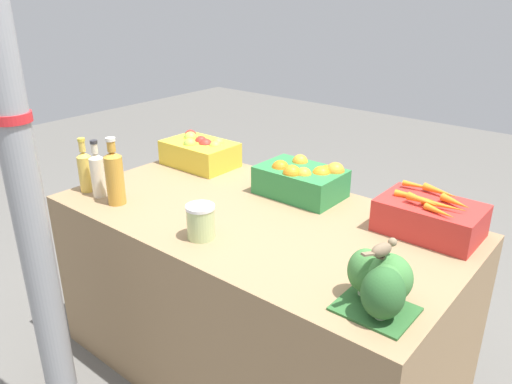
{
  "coord_description": "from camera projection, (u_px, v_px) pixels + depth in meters",
  "views": [
    {
      "loc": [
        1.19,
        -1.44,
        1.65
      ],
      "look_at": [
        0.0,
        0.0,
        0.88
      ],
      "focal_mm": 35.0,
      "sensor_mm": 36.0,
      "label": 1
    }
  ],
  "objects": [
    {
      "name": "juice_bottle_golden",
      "position": [
        85.0,
        170.0,
        2.26
      ],
      "size": [
        0.06,
        0.06,
        0.25
      ],
      "color": "gold",
      "rests_on": "market_table"
    },
    {
      "name": "juice_bottle_cloudy",
      "position": [
        98.0,
        173.0,
        2.2
      ],
      "size": [
        0.06,
        0.06,
        0.26
      ],
      "color": "beige",
      "rests_on": "market_table"
    },
    {
      "name": "juice_bottle_amber",
      "position": [
        115.0,
        176.0,
        2.12
      ],
      "size": [
        0.08,
        0.08,
        0.29
      ],
      "color": "gold",
      "rests_on": "market_table"
    },
    {
      "name": "pickle_jar",
      "position": [
        201.0,
        222.0,
        1.85
      ],
      "size": [
        0.11,
        0.11,
        0.13
      ],
      "color": "#B2C684",
      "rests_on": "market_table"
    },
    {
      "name": "apple_crate",
      "position": [
        200.0,
        152.0,
        2.6
      ],
      "size": [
        0.37,
        0.25,
        0.16
      ],
      "color": "gold",
      "rests_on": "market_table"
    },
    {
      "name": "carrot_crate",
      "position": [
        430.0,
        217.0,
        1.88
      ],
      "size": [
        0.37,
        0.25,
        0.17
      ],
      "color": "red",
      "rests_on": "market_table"
    },
    {
      "name": "orange_crate",
      "position": [
        302.0,
        179.0,
        2.22
      ],
      "size": [
        0.37,
        0.25,
        0.17
      ],
      "color": "#2D8442",
      "rests_on": "market_table"
    },
    {
      "name": "market_table",
      "position": [
        256.0,
        294.0,
        2.21
      ],
      "size": [
        1.7,
        0.91,
        0.78
      ],
      "primitive_type": "cube",
      "color": "#937551",
      "rests_on": "ground_plane"
    },
    {
      "name": "ground_plane",
      "position": [
        256.0,
        364.0,
        2.36
      ],
      "size": [
        10.0,
        10.0,
        0.0
      ],
      "primitive_type": "plane",
      "color": "#605E59"
    },
    {
      "name": "sparrow_bird",
      "position": [
        383.0,
        249.0,
        1.39
      ],
      "size": [
        0.06,
        0.13,
        0.05
      ],
      "rotation": [
        0.0,
        0.0,
        1.28
      ],
      "color": "#4C3D2D",
      "rests_on": "broccoli_pile"
    },
    {
      "name": "broccoli_pile",
      "position": [
        380.0,
        282.0,
        1.44
      ],
      "size": [
        0.22,
        0.22,
        0.17
      ],
      "color": "#2D602D",
      "rests_on": "market_table"
    },
    {
      "name": "support_pole",
      "position": [
        18.0,
        153.0,
        1.57
      ],
      "size": [
        0.12,
        0.12,
        2.33
      ],
      "color": "gray",
      "rests_on": "ground_plane"
    }
  ]
}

